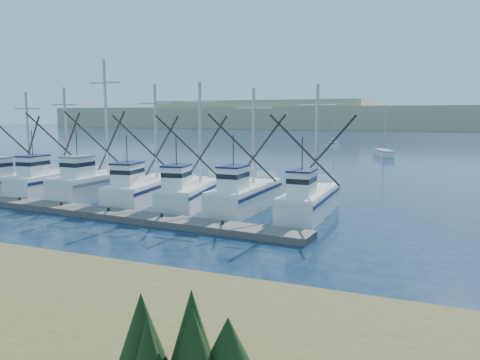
% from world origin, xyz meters
% --- Properties ---
extents(ground, '(500.00, 500.00, 0.00)m').
position_xyz_m(ground, '(0.00, 0.00, 0.00)').
color(ground, '#0C1A37').
rests_on(ground, ground).
extents(floating_dock, '(28.04, 3.86, 0.37)m').
position_xyz_m(floating_dock, '(-10.35, 6.29, 0.19)').
color(floating_dock, '#635E59').
rests_on(floating_dock, ground).
extents(dune_ridge, '(360.00, 60.00, 10.00)m').
position_xyz_m(dune_ridge, '(0.00, 210.00, 5.00)').
color(dune_ridge, tan).
rests_on(dune_ridge, ground).
extents(trawler_fleet, '(27.14, 8.76, 10.38)m').
position_xyz_m(trawler_fleet, '(-10.61, 11.31, 0.99)').
color(trawler_fleet, white).
rests_on(trawler_fleet, ground).
extents(sailboat_near, '(3.63, 6.35, 8.10)m').
position_xyz_m(sailboat_near, '(1.89, 56.79, 0.49)').
color(sailboat_near, white).
rests_on(sailboat_near, ground).
extents(sailboat_far, '(1.80, 5.01, 8.10)m').
position_xyz_m(sailboat_far, '(-9.04, 73.04, 0.51)').
color(sailboat_far, white).
rests_on(sailboat_far, ground).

